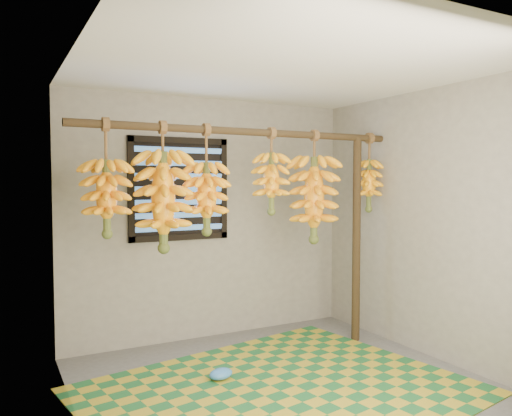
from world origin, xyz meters
TOP-DOWN VIEW (x-y plane):
  - floor at (0.00, 0.00)m, footprint 3.00×3.00m
  - ceiling at (0.00, 0.00)m, footprint 3.00×3.00m
  - wall_back at (0.00, 1.50)m, footprint 3.00×0.01m
  - wall_left at (-1.50, 0.00)m, footprint 0.01×3.00m
  - wall_right at (1.50, 0.00)m, footprint 0.01×3.00m
  - window at (-0.35, 1.48)m, footprint 1.00×0.04m
  - hanging_pole at (0.00, 0.70)m, footprint 3.00×0.06m
  - support_post at (1.20, 0.70)m, footprint 0.08×0.08m
  - woven_mat at (-0.09, -0.01)m, footprint 3.03×2.58m
  - plastic_bag at (-0.39, 0.40)m, footprint 0.24×0.20m
  - banana_bunch_a at (-1.20, 0.70)m, footprint 0.36×0.36m
  - banana_bunch_b at (-0.76, 0.70)m, footprint 0.44×0.44m
  - banana_bunch_c at (-0.39, 0.70)m, footprint 0.36×0.36m
  - banana_bunch_d at (0.23, 0.70)m, footprint 0.33×0.33m
  - banana_bunch_e at (0.69, 0.70)m, footprint 0.44×0.44m
  - banana_bunch_f at (1.35, 0.70)m, footprint 0.25×0.25m

SIDE VIEW (x-z plane):
  - floor at x=0.00m, z-range -0.01..0.00m
  - woven_mat at x=-0.09m, z-range 0.00..0.01m
  - plastic_bag at x=-0.39m, z-range 0.01..0.09m
  - support_post at x=1.20m, z-range 0.00..2.00m
  - wall_back at x=0.00m, z-range 0.00..2.40m
  - wall_left at x=-1.50m, z-range 0.00..2.40m
  - wall_right at x=1.50m, z-range 0.00..2.40m
  - banana_bunch_e at x=0.69m, z-range 0.89..1.93m
  - banana_bunch_b at x=-0.76m, z-range 0.90..1.93m
  - banana_bunch_c at x=-0.39m, z-range 0.98..1.89m
  - banana_bunch_a at x=-1.20m, z-range 1.00..1.90m
  - window at x=-0.35m, z-range 1.00..2.00m
  - banana_bunch_f at x=1.35m, z-range 1.15..1.92m
  - banana_bunch_d at x=0.23m, z-range 1.18..1.94m
  - hanging_pole at x=0.00m, z-range 1.97..2.03m
  - ceiling at x=0.00m, z-range 2.40..2.41m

